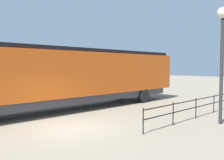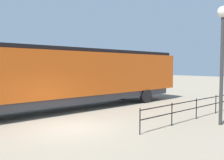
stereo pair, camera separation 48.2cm
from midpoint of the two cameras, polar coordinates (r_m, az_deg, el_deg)
The scene contains 4 objects.
ground_plane at distance 11.36m, azimuth -10.35°, elevation -11.23°, with size 120.00×120.00×0.00m, color gray.
locomotive at distance 16.00m, azimuth -9.60°, elevation 1.14°, with size 2.95×18.78×3.98m.
lamp_post at distance 12.79m, azimuth 23.78°, elevation 8.87°, with size 0.54×0.54×5.68m.
platform_fence at distance 13.81m, azimuth 18.41°, elevation -5.66°, with size 0.05×9.10×1.11m.
Camera 1 is at (9.07, -6.17, 2.83)m, focal length 38.44 mm.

